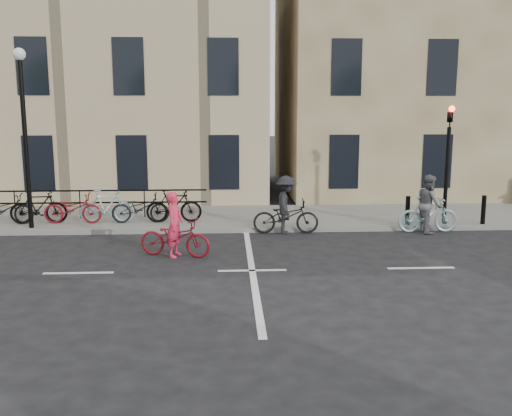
{
  "coord_description": "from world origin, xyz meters",
  "views": [
    {
      "loc": [
        -0.56,
        -12.8,
        3.79
      ],
      "look_at": [
        0.2,
        2.14,
        1.1
      ],
      "focal_mm": 40.0,
      "sensor_mm": 36.0,
      "label": 1
    }
  ],
  "objects_px": {
    "traffic_light": "(448,150)",
    "cyclist_grey": "(429,209)",
    "cyclist_dark": "(286,211)",
    "lamp_post": "(24,116)",
    "cyclist_pink": "(175,234)"
  },
  "relations": [
    {
      "from": "traffic_light",
      "to": "cyclist_pink",
      "type": "xyz_separation_m",
      "value": [
        -8.1,
        -2.95,
        -1.88
      ]
    },
    {
      "from": "cyclist_pink",
      "to": "cyclist_dark",
      "type": "height_order",
      "value": "cyclist_dark"
    },
    {
      "from": "lamp_post",
      "to": "cyclist_pink",
      "type": "xyz_separation_m",
      "value": [
        4.6,
        -3.01,
        -2.91
      ]
    },
    {
      "from": "traffic_light",
      "to": "cyclist_dark",
      "type": "relative_size",
      "value": 1.96
    },
    {
      "from": "traffic_light",
      "to": "cyclist_grey",
      "type": "relative_size",
      "value": 2.13
    },
    {
      "from": "traffic_light",
      "to": "cyclist_grey",
      "type": "bearing_deg",
      "value": -142.46
    },
    {
      "from": "traffic_light",
      "to": "cyclist_dark",
      "type": "bearing_deg",
      "value": -174.98
    },
    {
      "from": "traffic_light",
      "to": "cyclist_pink",
      "type": "relative_size",
      "value": 1.97
    },
    {
      "from": "cyclist_grey",
      "to": "cyclist_dark",
      "type": "bearing_deg",
      "value": 88.03
    },
    {
      "from": "lamp_post",
      "to": "traffic_light",
      "type": "bearing_deg",
      "value": -0.27
    },
    {
      "from": "traffic_light",
      "to": "cyclist_grey",
      "type": "xyz_separation_m",
      "value": [
        -0.7,
        -0.54,
        -1.74
      ]
    },
    {
      "from": "cyclist_pink",
      "to": "cyclist_grey",
      "type": "bearing_deg",
      "value": -55.15
    },
    {
      "from": "cyclist_pink",
      "to": "cyclist_grey",
      "type": "distance_m",
      "value": 7.78
    },
    {
      "from": "cyclist_grey",
      "to": "cyclist_dark",
      "type": "height_order",
      "value": "cyclist_grey"
    },
    {
      "from": "traffic_light",
      "to": "lamp_post",
      "type": "distance_m",
      "value": 12.74
    }
  ]
}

